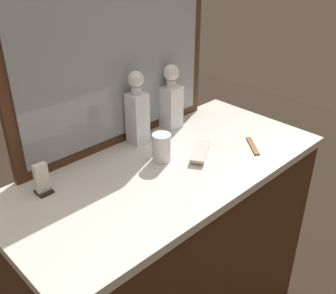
{
  "coord_description": "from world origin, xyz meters",
  "views": [
    {
      "loc": [
        -0.87,
        -0.89,
        1.68
      ],
      "look_at": [
        0.0,
        0.0,
        0.99
      ],
      "focal_mm": 42.47,
      "sensor_mm": 36.0,
      "label": 1
    }
  ],
  "objects_px": {
    "tortoiseshell_comb": "(253,146)",
    "napkin_holder": "(42,181)",
    "crystal_decanter_left": "(137,115)",
    "silver_brush_right": "(200,152)",
    "crystal_tumbler_left": "(162,149)",
    "crystal_decanter_far_right": "(171,103)"
  },
  "relations": [
    {
      "from": "crystal_decanter_left",
      "to": "silver_brush_right",
      "type": "bearing_deg",
      "value": -67.14
    },
    {
      "from": "crystal_tumbler_left",
      "to": "napkin_holder",
      "type": "height_order",
      "value": "napkin_holder"
    },
    {
      "from": "crystal_tumbler_left",
      "to": "tortoiseshell_comb",
      "type": "distance_m",
      "value": 0.38
    },
    {
      "from": "tortoiseshell_comb",
      "to": "napkin_holder",
      "type": "height_order",
      "value": "napkin_holder"
    },
    {
      "from": "silver_brush_right",
      "to": "tortoiseshell_comb",
      "type": "distance_m",
      "value": 0.23
    },
    {
      "from": "silver_brush_right",
      "to": "napkin_holder",
      "type": "bearing_deg",
      "value": 160.59
    },
    {
      "from": "crystal_tumbler_left",
      "to": "crystal_decanter_far_right",
      "type": "bearing_deg",
      "value": 38.37
    },
    {
      "from": "silver_brush_right",
      "to": "crystal_decanter_far_right",
      "type": "bearing_deg",
      "value": 69.99
    },
    {
      "from": "tortoiseshell_comb",
      "to": "silver_brush_right",
      "type": "bearing_deg",
      "value": 153.25
    },
    {
      "from": "silver_brush_right",
      "to": "tortoiseshell_comb",
      "type": "height_order",
      "value": "silver_brush_right"
    },
    {
      "from": "crystal_decanter_left",
      "to": "crystal_decanter_far_right",
      "type": "distance_m",
      "value": 0.2
    },
    {
      "from": "crystal_tumbler_left",
      "to": "tortoiseshell_comb",
      "type": "bearing_deg",
      "value": -28.04
    },
    {
      "from": "silver_brush_right",
      "to": "napkin_holder",
      "type": "height_order",
      "value": "napkin_holder"
    },
    {
      "from": "tortoiseshell_comb",
      "to": "napkin_holder",
      "type": "relative_size",
      "value": 1.11
    },
    {
      "from": "crystal_decanter_left",
      "to": "crystal_tumbler_left",
      "type": "bearing_deg",
      "value": -99.84
    },
    {
      "from": "crystal_decanter_far_right",
      "to": "napkin_holder",
      "type": "xyz_separation_m",
      "value": [
        -0.65,
        -0.06,
        -0.07
      ]
    },
    {
      "from": "silver_brush_right",
      "to": "napkin_holder",
      "type": "xyz_separation_m",
      "value": [
        -0.56,
        0.2,
        0.03
      ]
    },
    {
      "from": "crystal_tumbler_left",
      "to": "crystal_decanter_left",
      "type": "bearing_deg",
      "value": 80.16
    },
    {
      "from": "tortoiseshell_comb",
      "to": "crystal_decanter_left",
      "type": "bearing_deg",
      "value": 131.27
    },
    {
      "from": "napkin_holder",
      "to": "silver_brush_right",
      "type": "bearing_deg",
      "value": -19.41
    },
    {
      "from": "napkin_holder",
      "to": "crystal_tumbler_left",
      "type": "bearing_deg",
      "value": -15.74
    },
    {
      "from": "crystal_decanter_far_right",
      "to": "napkin_holder",
      "type": "distance_m",
      "value": 0.65
    }
  ]
}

